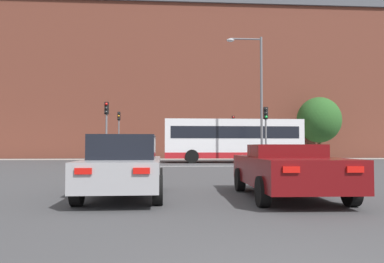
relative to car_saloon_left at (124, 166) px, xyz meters
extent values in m
cube|color=silver|center=(2.11, 13.94, -0.77)|extent=(7.91, 0.30, 0.01)
cube|color=#A09B91|center=(2.11, 26.64, -0.76)|extent=(68.79, 2.50, 0.01)
cube|color=brown|center=(3.10, 35.91, 7.43)|extent=(43.51, 13.12, 16.40)
cube|color=#4C4F56|center=(3.10, 35.91, 16.71)|extent=(44.38, 13.64, 2.16)
cube|color=brown|center=(19.75, 37.85, 19.17)|extent=(0.90, 0.90, 2.76)
cube|color=#9E9EA3|center=(0.00, 0.01, -0.14)|extent=(1.81, 4.46, 0.63)
cube|color=black|center=(0.00, -0.03, 0.47)|extent=(1.53, 2.02, 0.58)
cylinder|color=black|center=(-0.86, 1.38, -0.45)|extent=(0.23, 0.64, 0.64)
cylinder|color=black|center=(0.83, 1.40, -0.45)|extent=(0.23, 0.64, 0.64)
cylinder|color=black|center=(-0.83, -1.37, -0.45)|extent=(0.23, 0.64, 0.64)
cylinder|color=black|center=(0.86, -1.36, -0.45)|extent=(0.23, 0.64, 0.64)
cube|color=red|center=(-0.52, -2.24, 0.02)|extent=(0.32, 0.05, 0.12)
cube|color=red|center=(0.57, -2.22, 0.02)|extent=(0.32, 0.05, 0.12)
cube|color=#600C0F|center=(4.01, -0.42, -0.11)|extent=(2.06, 4.48, 0.68)
cube|color=#600C0F|center=(4.01, -0.30, 0.38)|extent=(1.71, 1.37, 0.31)
cylinder|color=black|center=(3.11, 0.98, -0.45)|extent=(0.24, 0.65, 0.64)
cylinder|color=black|center=(4.98, 0.93, -0.45)|extent=(0.24, 0.65, 0.64)
cylinder|color=black|center=(3.04, -1.77, -0.45)|extent=(0.24, 0.65, 0.64)
cylinder|color=black|center=(4.91, -1.81, -0.45)|extent=(0.24, 0.65, 0.64)
cube|color=red|center=(3.35, -2.64, 0.06)|extent=(0.32, 0.06, 0.12)
cube|color=red|center=(4.55, -2.67, 0.06)|extent=(0.32, 0.06, 0.12)
cube|color=silver|center=(6.17, 19.11, 1.05)|extent=(10.44, 2.47, 2.93)
cube|color=#AD191E|center=(6.17, 19.11, -0.20)|extent=(10.46, 2.49, 0.44)
cube|color=black|center=(6.17, 19.11, 1.51)|extent=(9.60, 2.50, 0.90)
cylinder|color=black|center=(9.41, 20.29, -0.27)|extent=(1.00, 0.28, 1.00)
cylinder|color=black|center=(9.41, 17.92, -0.27)|extent=(1.00, 0.28, 1.00)
cylinder|color=black|center=(2.94, 20.29, -0.27)|extent=(1.00, 0.28, 1.00)
cylinder|color=black|center=(2.94, 17.92, -0.27)|extent=(1.00, 0.28, 1.00)
cylinder|color=slate|center=(-2.79, 14.94, 0.88)|extent=(0.12, 0.12, 3.31)
cube|color=black|center=(-2.79, 14.94, 2.94)|extent=(0.26, 0.20, 0.80)
sphere|color=red|center=(-2.79, 14.81, 3.19)|extent=(0.17, 0.17, 0.17)
sphere|color=black|center=(-2.79, 14.81, 2.94)|extent=(0.17, 0.17, 0.17)
sphere|color=black|center=(-2.79, 14.81, 2.68)|extent=(0.17, 0.17, 0.17)
cylinder|color=slate|center=(-3.41, 26.23, 1.08)|extent=(0.12, 0.12, 3.70)
cube|color=black|center=(-3.41, 26.23, 3.33)|extent=(0.26, 0.20, 0.80)
sphere|color=black|center=(-3.41, 26.10, 3.59)|extent=(0.17, 0.17, 0.17)
sphere|color=orange|center=(-3.41, 26.10, 3.33)|extent=(0.17, 0.17, 0.17)
sphere|color=black|center=(-3.41, 26.10, 3.07)|extent=(0.17, 0.17, 0.17)
cylinder|color=slate|center=(7.56, 14.60, 0.74)|extent=(0.12, 0.12, 3.02)
cube|color=black|center=(7.56, 14.60, 2.65)|extent=(0.26, 0.20, 0.80)
sphere|color=black|center=(7.56, 14.47, 2.90)|extent=(0.17, 0.17, 0.17)
sphere|color=black|center=(7.56, 14.47, 2.65)|extent=(0.17, 0.17, 0.17)
sphere|color=#1ED14C|center=(7.56, 14.47, 2.39)|extent=(0.17, 0.17, 0.17)
cylinder|color=slate|center=(7.50, 26.11, 0.91)|extent=(0.12, 0.12, 3.37)
cube|color=black|center=(7.50, 26.11, 3.00)|extent=(0.26, 0.20, 0.80)
sphere|color=red|center=(7.50, 25.98, 3.25)|extent=(0.17, 0.17, 0.17)
sphere|color=black|center=(7.50, 25.98, 3.00)|extent=(0.17, 0.17, 0.17)
sphere|color=black|center=(7.50, 25.98, 2.74)|extent=(0.17, 0.17, 0.17)
cylinder|color=slate|center=(7.28, 14.58, 3.45)|extent=(0.16, 0.16, 8.45)
cylinder|color=slate|center=(6.26, 14.58, 7.53)|extent=(2.05, 0.10, 0.10)
ellipsoid|color=#B2B2B7|center=(5.23, 14.58, 7.43)|extent=(0.50, 0.36, 0.22)
cylinder|color=#333851|center=(-1.83, 27.28, -0.38)|extent=(0.13, 0.13, 0.78)
cylinder|color=#333851|center=(-1.96, 27.40, -0.38)|extent=(0.13, 0.13, 0.78)
cube|color=navy|center=(-1.90, 27.34, 0.32)|extent=(0.44, 0.43, 0.62)
sphere|color=tan|center=(-1.90, 27.34, 0.75)|extent=(0.23, 0.23, 0.23)
cylinder|color=#333851|center=(-5.82, 25.98, -0.35)|extent=(0.13, 0.13, 0.84)
cylinder|color=#333851|center=(-5.92, 26.11, -0.35)|extent=(0.13, 0.13, 0.84)
cube|color=navy|center=(-5.87, 26.04, 0.41)|extent=(0.42, 0.45, 0.67)
sphere|color=tan|center=(-5.87, 26.04, 0.87)|extent=(0.25, 0.25, 0.25)
cylinder|color=black|center=(-5.81, 26.15, -0.40)|extent=(0.13, 0.13, 0.75)
cylinder|color=black|center=(-5.64, 26.18, -0.40)|extent=(0.13, 0.13, 0.75)
cube|color=#336B38|center=(-5.73, 26.17, 0.27)|extent=(0.43, 0.28, 0.59)
sphere|color=tan|center=(-5.73, 26.17, 0.68)|extent=(0.22, 0.22, 0.22)
cylinder|color=#4C3823|center=(16.24, 26.74, 0.24)|extent=(0.36, 0.36, 2.03)
ellipsoid|color=#285623|center=(16.24, 26.74, 3.09)|extent=(4.32, 4.32, 4.53)
camera|label=1|loc=(1.03, -9.42, 0.49)|focal=35.00mm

